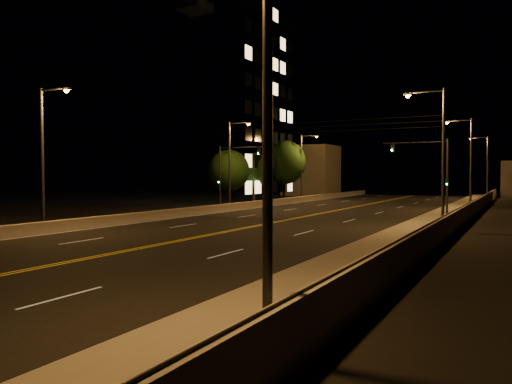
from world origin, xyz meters
The scene contains 22 objects.
road centered at (0.00, 20.00, 0.01)m, with size 18.00×120.00×0.02m, color black.
sidewalk centered at (10.80, 20.00, 0.15)m, with size 3.60×120.00×0.30m, color gray.
curb centered at (8.93, 20.00, 0.07)m, with size 0.14×120.00×0.15m, color gray.
parapet_wall centered at (12.45, 20.00, 0.80)m, with size 0.30×120.00×1.00m, color #ADA090.
jersey_barrier centered at (-9.01, 20.00, 0.37)m, with size 0.45×120.00×0.74m, color #ADA090.
distant_building_left centered at (-16.00, 71.94, 4.26)m, with size 8.00×8.00×8.51m, color gray.
parapet_rail centered at (12.45, 20.00, 1.33)m, with size 0.06×0.06×120.00m, color black.
lane_markings centered at (0.00, 19.93, 0.02)m, with size 17.32×116.00×0.00m.
streetlight_0 centered at (11.51, 0.13, 5.15)m, with size 2.55×0.28×8.89m.
streetlight_1 centered at (11.51, 24.31, 5.15)m, with size 2.55×0.28×8.89m.
streetlight_2 centered at (11.51, 43.10, 5.15)m, with size 2.55×0.28×8.89m.
streetlight_3 centered at (11.51, 68.50, 5.15)m, with size 2.55×0.28×8.89m.
streetlight_4 centered at (-9.91, 12.66, 5.15)m, with size 2.55×0.28×8.89m.
streetlight_5 centered at (-9.91, 35.12, 5.15)m, with size 2.55×0.28×8.89m.
streetlight_6 centered at (-9.91, 53.79, 5.15)m, with size 2.55×0.28×8.89m.
traffic_signal_right centered at (10.02, 32.63, 3.97)m, with size 5.11×0.31×6.31m.
traffic_signal_left centered at (-8.82, 32.63, 3.97)m, with size 5.11×0.31×6.31m.
overhead_wires centered at (0.00, 29.50, 7.40)m, with size 22.00×0.03×0.83m.
building_tower centered at (-24.68, 49.57, 13.20)m, with size 24.00×15.00×27.55m.
tree_0 centered at (-13.18, 39.90, 4.00)m, with size 4.69×4.69×6.35m.
tree_1 centered at (-14.12, 47.54, 3.96)m, with size 4.64×4.64×6.29m.
tree_2 centered at (-13.00, 54.30, 5.22)m, with size 6.12×6.12×8.29m.
Camera 1 is at (16.11, -8.41, 3.55)m, focal length 35.00 mm.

